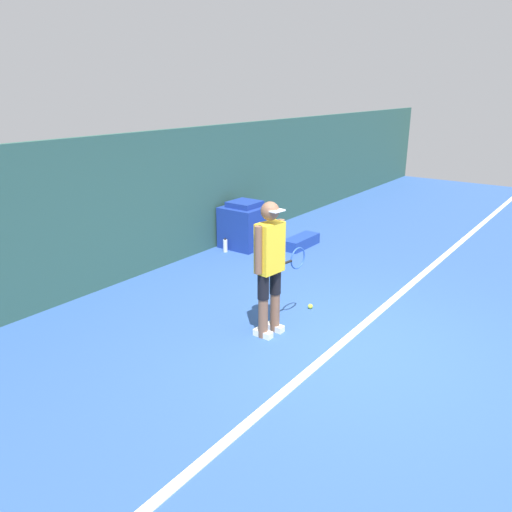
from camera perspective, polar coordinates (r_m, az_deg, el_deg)
name	(u,v)px	position (r m, az deg, el deg)	size (l,w,h in m)	color
ground_plane	(354,349)	(6.06, 11.18, -10.39)	(24.00, 24.00, 0.00)	#2D5193
back_wall	(125,209)	(7.99, -14.70, 5.27)	(24.00, 0.10, 2.27)	#2D564C
court_baseline	(341,344)	(6.12, 9.65, -9.90)	(21.60, 0.10, 0.01)	white
tennis_player	(270,263)	(5.93, 1.63, -0.78)	(0.93, 0.30, 1.68)	brown
tennis_ball	(310,306)	(6.98, 6.23, -5.73)	(0.07, 0.07, 0.07)	#D1E533
covered_chair	(245,225)	(9.51, -1.30, 3.53)	(0.76, 0.76, 0.88)	navy
equipment_bag	(301,242)	(9.59, 5.17, 1.63)	(0.88, 0.32, 0.20)	#1E3D99
water_bottle	(225,246)	(9.27, -3.53, 1.20)	(0.08, 0.08, 0.26)	white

